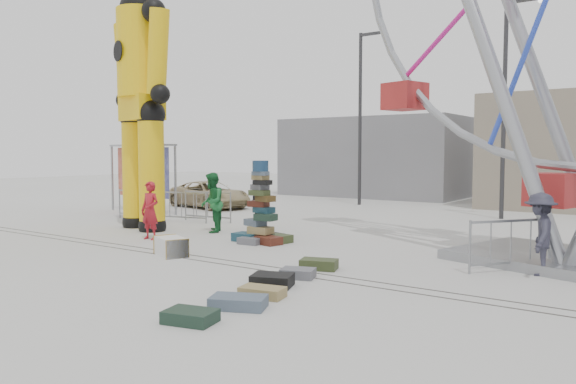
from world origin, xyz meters
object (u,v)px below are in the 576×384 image
Objects in this scene: barricade_dummy_a at (139,205)px; pedestrian_green at (212,203)px; steamer_trunk at (171,247)px; barricade_wheel_front at (511,245)px; pedestrian_black at (259,200)px; banner_scaffold at (142,161)px; pedestrian_red at (150,211)px; crash_test_dummy at (141,90)px; pedestrian_grey at (540,234)px; barricade_dummy_c at (208,206)px; lamp_post_left at (362,109)px; barricade_dummy_b at (182,207)px; lamp_post_right at (507,97)px; parked_suv at (209,194)px; suitcase_tower at (261,219)px.

barricade_dummy_a is 4.63m from pedestrian_green.
steamer_trunk is 7.63m from barricade_wheel_front.
barricade_wheel_front is at bearing -10.77° from barricade_dummy_a.
pedestrian_black is (0.68, 1.47, 0.02)m from pedestrian_green.
pedestrian_red is at bearing -32.43° from banner_scaffold.
pedestrian_grey is (11.86, 0.01, -3.63)m from crash_test_dummy.
barricade_dummy_c is 1.20× the size of pedestrian_grey.
lamp_post_left reaches higher than pedestrian_grey.
barricade_dummy_a and barricade_dummy_b have the same top height.
steamer_trunk is 4.02m from pedestrian_green.
steamer_trunk is (-4.57, -12.32, -4.26)m from lamp_post_right.
pedestrian_red reaches higher than barricade_dummy_a.
parked_suv is (-0.99, 4.84, 0.04)m from barricade_dummy_a.
parked_suv is at bearing -165.59° from lamp_post_right.
pedestrian_green is (1.99, -1.92, 0.37)m from barricade_dummy_c.
barricade_dummy_c is at bearing 26.36° from pedestrian_black.
pedestrian_black is at bearing 51.81° from crash_test_dummy.
lamp_post_left is 15.14m from steamer_trunk.
steamer_trunk is (4.21, -2.77, -4.24)m from crash_test_dummy.
barricade_dummy_a is at bearing -111.89° from lamp_post_left.
barricade_wheel_front is 1.21× the size of pedestrian_red.
barricade_dummy_c is at bearing 98.62° from crash_test_dummy.
parked_suv reaches higher than steamer_trunk.
pedestrian_black is at bearing 127.50° from steamer_trunk.
pedestrian_red is at bearing 172.59° from steamer_trunk.
pedestrian_black is 7.54m from parked_suv.
lamp_post_right is 3.57× the size of suitcase_tower.
crash_test_dummy is 1.99× the size of parked_suv.
lamp_post_left is 4.80× the size of pedestrian_grey.
suitcase_tower is 1.12× the size of barricade_dummy_c.
barricade_dummy_b is 1.21× the size of pedestrian_red.
steamer_trunk is 7.79m from barricade_dummy_a.
barricade_dummy_c reaches higher than steamer_trunk.
pedestrian_grey is (14.06, -1.64, 0.28)m from barricade_dummy_a.
barricade_wheel_front is at bearing -5.82° from banner_scaffold.
banner_scaffold is at bearing -112.73° from pedestrian_grey.
crash_test_dummy is (-8.78, -9.56, -0.02)m from lamp_post_right.
barricade_dummy_b is 3.99m from pedestrian_red.
pedestrian_grey is at bearing -101.95° from parked_suv.
pedestrian_grey is at bearing -60.32° from barricade_wheel_front.
pedestrian_grey is (3.08, -9.55, -3.65)m from lamp_post_right.
suitcase_tower is 3.22m from pedestrian_red.
barricade_dummy_b is (1.88, 0.34, 0.00)m from barricade_dummy_a.
suitcase_tower is 1.12× the size of barricade_wheel_front.
crash_test_dummy is 2.16× the size of banner_scaffold.
lamp_post_right is at bearing 93.39° from steamer_trunk.
lamp_post_left is 15.41m from barricade_wheel_front.
suitcase_tower is at bearing -32.97° from barricade_dummy_b.
crash_test_dummy is at bearing 127.14° from barricade_wheel_front.
lamp_post_left is at bearing 75.01° from barricade_dummy_c.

